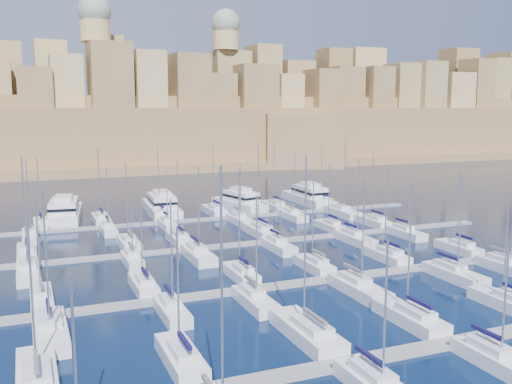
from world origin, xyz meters
name	(u,v)px	position (x,y,z in m)	size (l,w,h in m)	color
ground	(296,257)	(0.00, 0.00, 0.00)	(600.00, 600.00, 0.00)	black
pontoon_near	(455,342)	(0.00, -34.00, 0.20)	(84.00, 2.00, 0.40)	slate
pontoon_mid_near	(337,278)	(0.00, -12.00, 0.20)	(84.00, 2.00, 0.40)	slate
pontoon_mid_far	(269,242)	(0.00, 10.00, 0.20)	(84.00, 2.00, 0.40)	slate
pontoon_far	(225,218)	(0.00, 32.00, 0.20)	(84.00, 2.00, 0.40)	slate
sailboat_0	(37,378)	(-36.78, -27.99, 0.75)	(3.08, 10.28, 13.87)	silver
sailboat_1	(181,358)	(-25.12, -28.59, 0.73)	(2.71, 9.05, 12.45)	silver
sailboat_2	(307,332)	(-12.43, -27.71, 0.79)	(3.25, 10.83, 18.06)	silver
sailboat_3	(410,317)	(-0.79, -28.30, 0.75)	(2.89, 9.64, 14.75)	silver
sailboat_4	(506,302)	(11.97, -28.56, 0.74)	(2.73, 9.11, 13.06)	silver
sailboat_9	(496,360)	(-0.21, -39.24, 0.72)	(2.61, 8.70, 11.75)	silver
sailboat_12	(41,297)	(-35.78, -7.12, 0.73)	(2.39, 7.97, 13.17)	silver
sailboat_13	(144,285)	(-24.09, -7.02, 0.71)	(2.45, 8.17, 11.31)	silver
sailboat_14	(241,273)	(-11.36, -6.92, 0.75)	(2.51, 8.37, 14.69)	silver
sailboat_15	(314,265)	(-0.60, -6.93, 0.73)	(2.50, 8.35, 12.65)	silver
sailboat_16	(387,255)	(11.54, -6.59, 0.74)	(2.72, 9.06, 13.76)	silver
sailboat_17	(459,248)	(24.54, -6.90, 0.73)	(2.52, 8.41, 13.11)	silver
sailboat_18	(50,331)	(-35.35, -18.12, 0.77)	(3.15, 10.50, 15.41)	silver
sailboat_19	(172,311)	(-23.06, -16.98, 0.73)	(2.45, 8.16, 13.11)	silver
sailboat_20	(255,300)	(-13.62, -17.22, 0.73)	(2.60, 8.66, 12.97)	silver
sailboat_21	(358,288)	(-0.48, -17.98, 0.76)	(3.06, 10.21, 14.57)	silver
sailboat_22	(454,274)	(14.17, -17.73, 0.75)	(2.91, 9.69, 14.02)	silver
sailboat_23	(507,266)	(23.28, -17.62, 0.76)	(2.84, 9.48, 15.62)	silver
sailboat_24	(27,252)	(-37.11, 15.38, 0.75)	(2.70, 8.99, 14.84)	silver
sailboat_25	(129,243)	(-21.98, 15.42, 0.74)	(2.72, 9.08, 13.86)	silver
sailboat_26	(179,239)	(-13.81, 15.19, 0.74)	(2.58, 8.60, 14.04)	silver
sailboat_27	(260,230)	(0.89, 16.07, 0.77)	(3.12, 10.39, 16.06)	silver
sailboat_28	(330,226)	(14.29, 14.91, 0.72)	(2.41, 8.02, 12.37)	silver
sailboat_29	(373,221)	(24.01, 15.48, 0.75)	(2.75, 9.18, 14.52)	silver
sailboat_30	(28,272)	(-37.02, 4.28, 0.77)	(2.90, 9.68, 16.17)	silver
sailboat_31	(132,260)	(-23.23, 5.30, 0.71)	(2.28, 7.61, 11.44)	silver
sailboat_32	(198,255)	(-13.80, 4.24, 0.75)	(2.93, 9.76, 14.09)	silver
sailboat_33	(278,246)	(-0.68, 4.73, 0.73)	(2.63, 8.77, 12.93)	silver
sailboat_34	(355,239)	(13.07, 4.48, 0.75)	(2.78, 9.27, 14.37)	silver
sailboat_35	(406,233)	(23.54, 4.86, 0.73)	(2.55, 8.50, 12.55)	silver
sailboat_36	(41,224)	(-34.49, 37.07, 0.73)	(2.51, 8.36, 13.50)	silver
sailboat_37	(101,219)	(-23.53, 37.49, 0.75)	(2.77, 9.22, 14.73)	silver
sailboat_38	(160,215)	(-11.93, 37.58, 0.75)	(2.82, 9.40, 14.48)	silver
sailboat_39	(214,210)	(-0.34, 37.81, 0.76)	(2.96, 9.86, 14.69)	silver
sailboat_40	(275,206)	(13.56, 37.81, 0.76)	(2.96, 9.86, 15.41)	silver
sailboat_41	(322,203)	(25.01, 37.28, 0.75)	(2.64, 8.78, 14.50)	silver
sailboat_42	(30,236)	(-36.47, 26.84, 0.74)	(2.56, 8.54, 14.14)	silver
sailboat_43	(108,229)	(-23.57, 27.21, 0.72)	(2.34, 7.79, 12.46)	silver
sailboat_44	(167,225)	(-12.86, 27.48, 0.70)	(2.17, 7.23, 10.63)	silver
sailboat_45	(240,220)	(1.13, 26.66, 0.72)	(2.67, 8.90, 11.79)	silver
sailboat_46	(293,215)	(12.49, 26.69, 0.74)	(2.65, 8.85, 13.62)	silver
sailboat_47	(342,212)	(23.42, 25.80, 0.78)	(3.19, 10.65, 16.33)	silver
motor_yacht_a	(64,211)	(-29.86, 43.03, 1.73)	(8.54, 20.45, 5.25)	silver
motor_yacht_b	(162,205)	(-10.43, 42.55, 1.73)	(6.86, 19.16, 5.25)	silver
motor_yacht_c	(240,202)	(6.58, 41.04, 1.73)	(8.27, 16.35, 5.25)	silver
motor_yacht_d	(309,196)	(24.32, 42.31, 1.73)	(5.64, 18.39, 5.25)	silver
fortified_city	(122,126)	(-0.19, 155.26, 14.74)	(460.00, 108.95, 59.52)	brown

